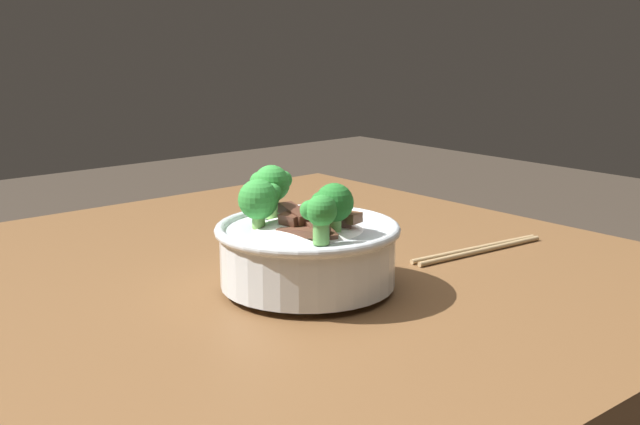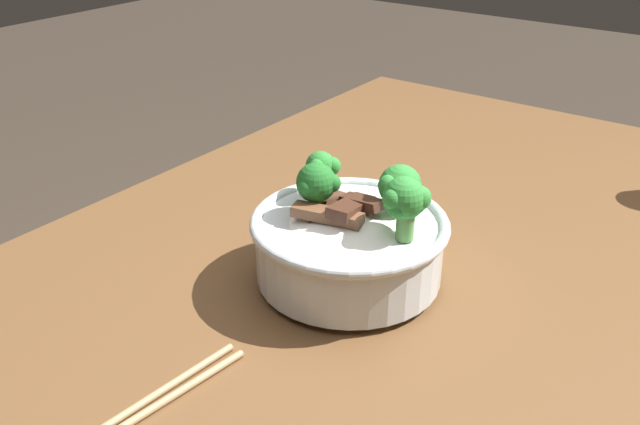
% 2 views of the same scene
% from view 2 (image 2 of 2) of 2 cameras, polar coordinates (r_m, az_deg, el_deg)
% --- Properties ---
extents(dining_table, '(1.19, 0.95, 0.79)m').
position_cam_2_polar(dining_table, '(0.89, 10.84, -12.32)').
color(dining_table, brown).
rests_on(dining_table, ground).
extents(rice_bowl, '(0.21, 0.21, 0.14)m').
position_cam_2_polar(rice_bowl, '(0.74, 2.58, -2.16)').
color(rice_bowl, silver).
rests_on(rice_bowl, dining_table).
extents(chopsticks_pair, '(0.23, 0.04, 0.01)m').
position_cam_2_polar(chopsticks_pair, '(0.62, -15.20, -15.91)').
color(chopsticks_pair, tan).
rests_on(chopsticks_pair, dining_table).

